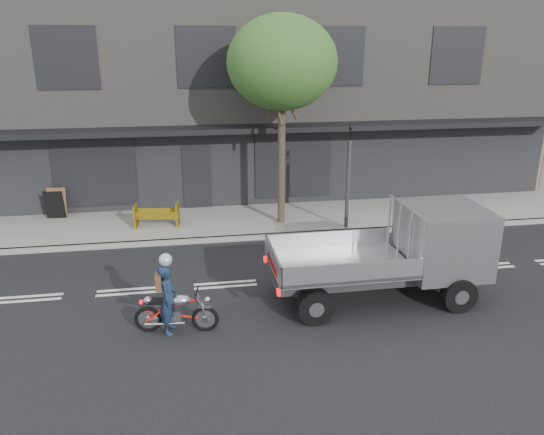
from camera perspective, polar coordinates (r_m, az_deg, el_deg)
The scene contains 11 objects.
ground at distance 13.75m, azimuth -5.03°, elevation -7.23°, with size 80.00×80.00×0.00m, color black.
sidewalk at distance 18.06m, azimuth -6.19°, elevation -0.54°, with size 32.00×3.20×0.15m, color gray.
kerb at distance 16.56m, azimuth -5.86°, elevation -2.34°, with size 32.00×0.20×0.15m, color gray.
building_main at distance 23.74m, azimuth -7.47°, elevation 13.74°, with size 26.00×10.00×8.00m, color slate.
street_tree at distance 16.83m, azimuth 1.08°, elevation 16.26°, with size 3.40×3.40×6.74m.
traffic_light_pole at distance 17.03m, azimuth 8.17°, elevation 3.74°, with size 0.12×0.12×3.50m.
motorcycle at distance 11.66m, azimuth -10.26°, elevation -9.85°, with size 1.81×0.53×0.94m.
rider at distance 11.53m, azimuth -11.10°, elevation -8.59°, with size 0.57×0.37×1.55m, color #17253F.
flatbed_ute at distance 13.17m, azimuth 16.04°, elevation -2.79°, with size 5.07×2.15×2.34m.
construction_barrier at distance 17.45m, azimuth -12.31°, elevation 0.09°, with size 1.44×0.57×0.80m, color #DCA50B, non-canonical shape.
sandwich_board at distance 19.39m, azimuth -22.34°, elevation 1.26°, with size 0.63×0.42×1.00m, color black, non-canonical shape.
Camera 1 is at (-0.79, -12.35, 6.00)m, focal length 35.00 mm.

